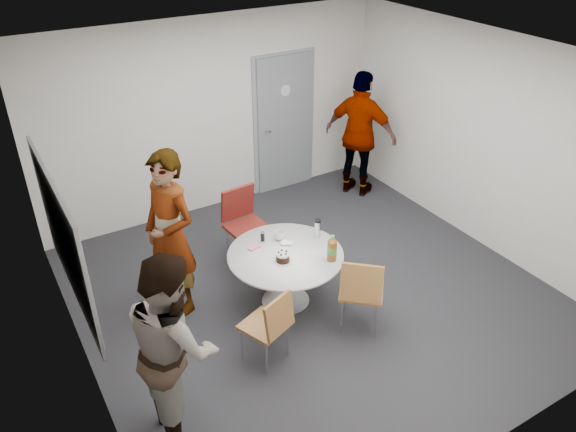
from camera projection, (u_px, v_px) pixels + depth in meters
floor at (312, 292)px, 6.53m from camera, size 5.00×5.00×0.00m
ceiling at (318, 60)px, 5.15m from camera, size 5.00×5.00×0.00m
wall_back at (214, 116)px, 7.68m from camera, size 5.00×0.00×5.00m
wall_left at (67, 262)px, 4.73m from camera, size 0.00×5.00×5.00m
wall_right at (483, 141)px, 6.94m from camera, size 0.00×5.00×5.00m
wall_front at (507, 332)px, 3.99m from camera, size 5.00×0.00×5.00m
door at (284, 124)px, 8.32m from camera, size 1.02×0.17×2.12m
whiteboard at (64, 239)px, 4.84m from camera, size 0.04×1.90×1.25m
table at (288, 260)px, 6.10m from camera, size 1.26×1.26×0.96m
chair_near_left at (271, 323)px, 5.33m from camera, size 0.51×0.54×0.83m
chair_near_right at (361, 288)px, 5.69m from camera, size 0.64×0.64×0.92m
chair_far at (243, 218)px, 6.81m from camera, size 0.51×0.54×0.98m
person_main at (170, 235)px, 5.86m from camera, size 0.66×0.80×1.88m
person_left at (174, 346)px, 4.53m from camera, size 0.70×0.88×1.76m
person_right at (360, 135)px, 8.18m from camera, size 0.94×1.18×1.88m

